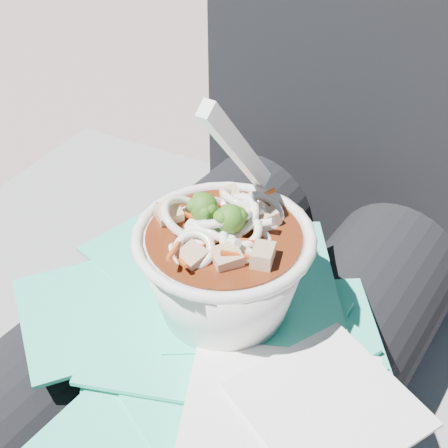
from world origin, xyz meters
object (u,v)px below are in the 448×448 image
Objects in this scene: person_body at (267,281)px; plastic_bag at (212,333)px; lap at (217,354)px; udon_bowl at (224,261)px; stone_ledge at (278,425)px.

person_body is 0.15m from plastic_bag.
udon_bowl is at bearing -42.75° from lap.
stone_ledge is at bearing 90.00° from person_body.
person_body is (0.00, 0.09, 0.03)m from lap.
stone_ledge is 0.48m from udon_bowl.
plastic_bag is at bearing -79.83° from person_body.
person_body is at bearing -90.00° from stone_ledge.
plastic_bag is (0.02, -0.13, 0.06)m from person_body.
person_body is 5.28× the size of udon_bowl.
person_body is at bearing 100.17° from plastic_bag.
udon_bowl is (0.02, -0.02, 0.14)m from lap.
stone_ledge is 1.00× the size of person_body.
udon_bowl reaches higher than plastic_bag.
udon_bowl is (0.02, -0.11, 0.12)m from person_body.
person_body reaches higher than stone_ledge.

